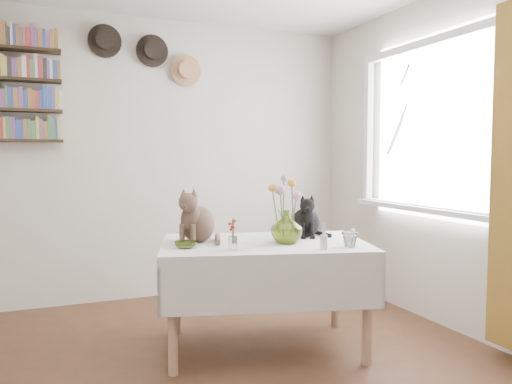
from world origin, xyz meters
name	(u,v)px	position (x,y,z in m)	size (l,w,h in m)	color
room	(213,161)	(0.00, 0.00, 1.25)	(4.08, 4.58, 2.58)	brown
window	(426,140)	(1.97, 0.80, 1.40)	(0.12, 1.52, 1.32)	white
dining_table	(264,268)	(0.58, 0.73, 0.54)	(1.51, 1.18, 0.71)	white
tabby_cat	(198,214)	(0.18, 0.91, 0.89)	(0.24, 0.31, 0.36)	brown
black_cat	(306,215)	(0.95, 0.84, 0.86)	(0.20, 0.26, 0.30)	black
flower_vase	(287,227)	(0.70, 0.63, 0.82)	(0.21, 0.21, 0.21)	#A3B845
green_bowl	(186,245)	(0.05, 0.71, 0.73)	(0.14, 0.14, 0.04)	#A3B845
drinking_glass	(350,239)	(1.00, 0.35, 0.76)	(0.10, 0.10, 0.10)	white
candlestick	(324,241)	(0.81, 0.34, 0.76)	(0.04, 0.04, 0.16)	white
berry_jar	(233,235)	(0.29, 0.52, 0.81)	(0.05, 0.05, 0.21)	white
porcelain_figurine	(353,236)	(1.13, 0.52, 0.75)	(0.05, 0.05, 0.09)	white
flower_bouquet	(286,190)	(0.70, 0.64, 1.05)	(0.17, 0.12, 0.39)	#4C7233
wall_hats	(149,54)	(0.12, 2.19, 2.17)	(0.98, 0.09, 0.48)	black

